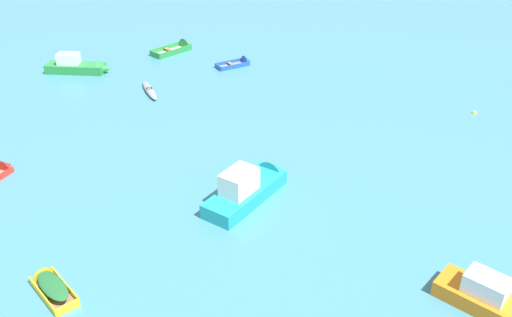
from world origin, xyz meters
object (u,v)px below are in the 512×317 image
motor_launch_turquoise_far_left (250,186)px  rowboat_green_distant_center (180,48)px  motor_launch_green_back_row_right (79,66)px  mooring_buoy_central (474,113)px  kayak_grey_outer_left (149,90)px  motor_launch_orange_back_row_center (505,307)px  rowboat_yellow_back_row_left (49,283)px  rowboat_blue_foreground_center (241,63)px

motor_launch_turquoise_far_left → rowboat_green_distant_center: motor_launch_turquoise_far_left is taller
motor_launch_green_back_row_right → mooring_buoy_central: 30.05m
kayak_grey_outer_left → motor_launch_orange_back_row_center: size_ratio=0.65×
rowboat_yellow_back_row_left → rowboat_blue_foreground_center: (0.95, 27.37, -0.11)m
motor_launch_green_back_row_right → rowboat_blue_foreground_center: (12.12, 4.75, -0.36)m
motor_launch_turquoise_far_left → rowboat_yellow_back_row_left: (-6.43, -8.57, -0.36)m
motor_launch_turquoise_far_left → motor_launch_green_back_row_right: bearing=141.4°
motor_launch_green_back_row_right → rowboat_green_distant_center: size_ratio=1.28×
rowboat_blue_foreground_center → motor_launch_orange_back_row_center: motor_launch_orange_back_row_center is taller
rowboat_yellow_back_row_left → rowboat_green_distant_center: (-5.27, 29.66, -0.05)m
rowboat_green_distant_center → motor_launch_turquoise_far_left: bearing=-61.0°
motor_launch_green_back_row_right → mooring_buoy_central: motor_launch_green_back_row_right is taller
motor_launch_turquoise_far_left → mooring_buoy_central: motor_launch_turquoise_far_left is taller
kayak_grey_outer_left → motor_launch_orange_back_row_center: motor_launch_orange_back_row_center is taller
motor_launch_turquoise_far_left → mooring_buoy_central: 18.35m
motor_launch_turquoise_far_left → rowboat_blue_foreground_center: bearing=106.2°
motor_launch_turquoise_far_left → rowboat_blue_foreground_center: motor_launch_turquoise_far_left is taller
motor_launch_green_back_row_right → kayak_grey_outer_left: motor_launch_green_back_row_right is taller
motor_launch_orange_back_row_center → mooring_buoy_central: motor_launch_orange_back_row_center is taller
motor_launch_green_back_row_right → rowboat_yellow_back_row_left: 25.23m
kayak_grey_outer_left → motor_launch_orange_back_row_center: (22.23, -17.37, 0.32)m
kayak_grey_outer_left → rowboat_green_distant_center: 9.57m
rowboat_blue_foreground_center → motor_launch_orange_back_row_center: (17.14, -24.58, 0.34)m
motor_launch_orange_back_row_center → motor_launch_turquoise_far_left: bearing=153.6°
motor_launch_green_back_row_right → rowboat_green_distant_center: bearing=50.0°
rowboat_blue_foreground_center → mooring_buoy_central: rowboat_blue_foreground_center is taller
mooring_buoy_central → motor_launch_orange_back_row_center: bearing=-92.3°
rowboat_blue_foreground_center → mooring_buoy_central: 18.69m
motor_launch_green_back_row_right → motor_launch_orange_back_row_center: (29.26, -19.84, -0.02)m
motor_launch_turquoise_far_left → kayak_grey_outer_left: size_ratio=1.79×
rowboat_yellow_back_row_left → mooring_buoy_central: 29.02m
motor_launch_orange_back_row_center → mooring_buoy_central: (0.78, 19.26, -0.49)m
kayak_grey_outer_left → mooring_buoy_central: kayak_grey_outer_left is taller
rowboat_green_distant_center → rowboat_yellow_back_row_left: bearing=-79.9°
motor_launch_turquoise_far_left → mooring_buoy_central: size_ratio=17.87×
motor_launch_green_back_row_right → motor_launch_turquoise_far_left: bearing=-38.6°
rowboat_blue_foreground_center → motor_launch_turquoise_far_left: bearing=-73.8°
motor_launch_turquoise_far_left → rowboat_blue_foreground_center: (-5.47, 18.80, -0.48)m
kayak_grey_outer_left → rowboat_blue_foreground_center: bearing=54.8°
motor_launch_turquoise_far_left → rowboat_blue_foreground_center: size_ratio=2.05×
motor_launch_turquoise_far_left → mooring_buoy_central: (12.44, 13.48, -0.63)m
rowboat_blue_foreground_center → kayak_grey_outer_left: bearing=-125.2°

